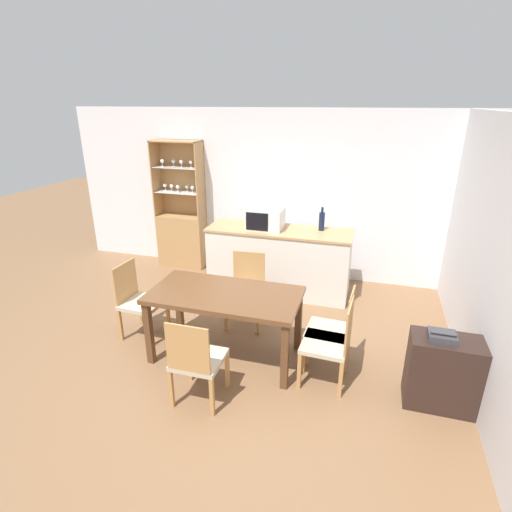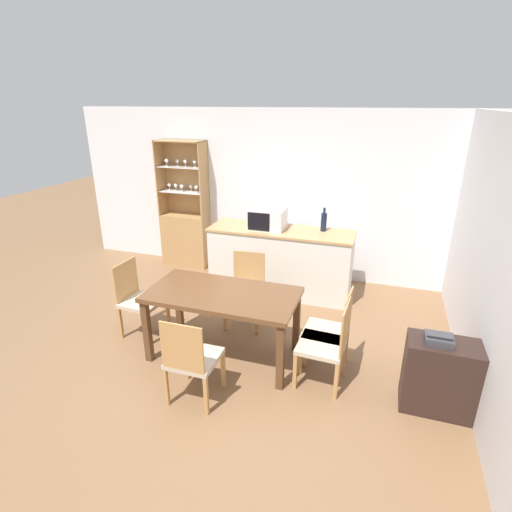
# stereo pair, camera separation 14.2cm
# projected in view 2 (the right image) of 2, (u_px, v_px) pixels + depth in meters

# --- Properties ---
(ground_plane) EXTENTS (18.00, 18.00, 0.00)m
(ground_plane) POSITION_uv_depth(u_px,v_px,m) (210.00, 361.00, 4.34)
(ground_plane) COLOR brown
(wall_back) EXTENTS (6.80, 0.06, 2.55)m
(wall_back) POSITION_uv_depth(u_px,v_px,m) (277.00, 195.00, 6.20)
(wall_back) COLOR silver
(wall_back) RESTS_ON ground_plane
(wall_right) EXTENTS (0.06, 4.60, 2.55)m
(wall_right) POSITION_uv_depth(u_px,v_px,m) (497.00, 273.00, 3.39)
(wall_right) COLOR silver
(wall_right) RESTS_ON ground_plane
(kitchen_counter) EXTENTS (2.04, 0.64, 0.95)m
(kitchen_counter) POSITION_uv_depth(u_px,v_px,m) (280.00, 261.00, 5.76)
(kitchen_counter) COLOR silver
(kitchen_counter) RESTS_ON ground_plane
(display_cabinet) EXTENTS (0.79, 0.33, 2.07)m
(display_cabinet) POSITION_uv_depth(u_px,v_px,m) (186.00, 230.00, 6.72)
(display_cabinet) COLOR tan
(display_cabinet) RESTS_ON ground_plane
(dining_table) EXTENTS (1.58, 0.81, 0.77)m
(dining_table) POSITION_uv_depth(u_px,v_px,m) (223.00, 300.00, 4.21)
(dining_table) COLOR brown
(dining_table) RESTS_ON ground_plane
(dining_chair_side_left_far) EXTENTS (0.46, 0.46, 0.90)m
(dining_chair_side_left_far) POSITION_uv_depth(u_px,v_px,m) (139.00, 299.00, 4.73)
(dining_chair_side_left_far) COLOR #C1B299
(dining_chair_side_left_far) RESTS_ON ground_plane
(dining_chair_head_near) EXTENTS (0.44, 0.44, 0.90)m
(dining_chair_head_near) POSITION_uv_depth(u_px,v_px,m) (192.00, 359.00, 3.63)
(dining_chair_head_near) COLOR #C1B299
(dining_chair_head_near) RESTS_ON ground_plane
(dining_chair_side_right_far) EXTENTS (0.46, 0.46, 0.90)m
(dining_chair_side_right_far) POSITION_uv_depth(u_px,v_px,m) (330.00, 331.00, 4.06)
(dining_chair_side_right_far) COLOR #C1B299
(dining_chair_side_right_far) RESTS_ON ground_plane
(dining_chair_head_far) EXTENTS (0.47, 0.47, 0.90)m
(dining_chair_head_far) POSITION_uv_depth(u_px,v_px,m) (246.00, 290.00, 4.95)
(dining_chair_head_far) COLOR #C1B299
(dining_chair_head_far) RESTS_ON ground_plane
(dining_chair_side_right_near) EXTENTS (0.46, 0.46, 0.90)m
(dining_chair_side_right_near) POSITION_uv_depth(u_px,v_px,m) (326.00, 344.00, 3.85)
(dining_chair_side_right_near) COLOR #C1B299
(dining_chair_side_right_near) RESTS_ON ground_plane
(microwave) EXTENTS (0.49, 0.38, 0.29)m
(microwave) POSITION_uv_depth(u_px,v_px,m) (267.00, 219.00, 5.58)
(microwave) COLOR silver
(microwave) RESTS_ON kitchen_counter
(wine_bottle) EXTENTS (0.08, 0.08, 0.33)m
(wine_bottle) POSITION_uv_depth(u_px,v_px,m) (324.00, 222.00, 5.49)
(wine_bottle) COLOR #141E38
(wine_bottle) RESTS_ON kitchen_counter
(side_cabinet) EXTENTS (0.61, 0.35, 0.69)m
(side_cabinet) POSITION_uv_depth(u_px,v_px,m) (439.00, 376.00, 3.56)
(side_cabinet) COLOR black
(side_cabinet) RESTS_ON ground_plane
(telephone) EXTENTS (0.23, 0.19, 0.10)m
(telephone) POSITION_uv_depth(u_px,v_px,m) (439.00, 339.00, 3.42)
(telephone) COLOR #38383D
(telephone) RESTS_ON side_cabinet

